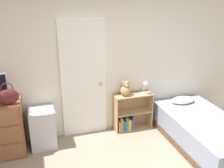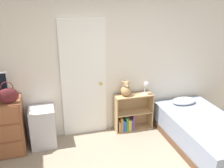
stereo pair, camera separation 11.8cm
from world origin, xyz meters
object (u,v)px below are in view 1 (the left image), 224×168
object	(u,v)px
bookshelf	(130,116)
bed	(204,131)
handbag	(8,97)
desk_lamp	(145,85)
teddy_bear	(126,89)
storage_bin	(43,128)

from	to	relation	value
bookshelf	bed	bearing A→B (deg)	-39.77
handbag	desk_lamp	xyz separation A→B (m)	(2.31, 0.23, -0.16)
bookshelf	teddy_bear	bearing A→B (deg)	-175.87
bookshelf	handbag	bearing A→B (deg)	-172.41
storage_bin	teddy_bear	xyz separation A→B (m)	(1.50, 0.08, 0.49)
bookshelf	teddy_bear	xyz separation A→B (m)	(-0.10, -0.01, 0.55)
desk_lamp	bookshelf	bearing A→B (deg)	170.77
desk_lamp	handbag	bearing A→B (deg)	-174.37
desk_lamp	teddy_bear	bearing A→B (deg)	174.41
storage_bin	bed	bearing A→B (deg)	-16.26
handbag	desk_lamp	distance (m)	2.33
storage_bin	teddy_bear	size ratio (longest dim) A/B	2.36
teddy_bear	bookshelf	bearing A→B (deg)	4.13
teddy_bear	desk_lamp	world-z (taller)	teddy_bear
storage_bin	bed	distance (m)	2.73
handbag	storage_bin	size ratio (longest dim) A/B	0.51
handbag	storage_bin	xyz separation A→B (m)	(0.44, 0.19, -0.70)
desk_lamp	bed	distance (m)	1.27
storage_bin	desk_lamp	distance (m)	1.95
handbag	storage_bin	distance (m)	0.85
storage_bin	desk_lamp	xyz separation A→B (m)	(1.87, 0.04, 0.54)
storage_bin	handbag	bearing A→B (deg)	-156.79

